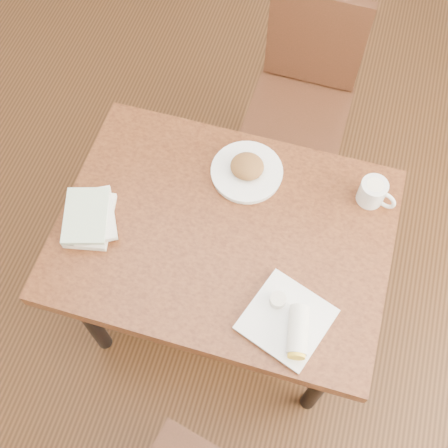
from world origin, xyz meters
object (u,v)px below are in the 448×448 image
(table, at_px, (224,242))
(chair_far, at_px, (304,90))
(coffee_mug, at_px, (373,192))
(plate_burrito, at_px, (290,323))
(book_stack, at_px, (90,218))
(plate_scone, at_px, (247,170))

(table, relative_size, chair_far, 1.15)
(table, distance_m, coffee_mug, 0.53)
(coffee_mug, bearing_deg, chair_far, 119.78)
(table, distance_m, chair_far, 0.86)
(table, height_order, chair_far, chair_far)
(plate_burrito, relative_size, book_stack, 1.20)
(book_stack, bearing_deg, plate_burrito, -12.91)
(plate_scone, distance_m, plate_burrito, 0.56)
(plate_scone, xyz_separation_m, coffee_mug, (0.43, 0.02, 0.02))
(plate_burrito, height_order, book_stack, plate_burrito)
(chair_far, relative_size, book_stack, 3.77)
(chair_far, bearing_deg, coffee_mug, -60.22)
(coffee_mug, xyz_separation_m, book_stack, (-0.88, -0.35, -0.02))
(plate_scone, height_order, coffee_mug, coffee_mug)
(coffee_mug, bearing_deg, plate_burrito, -107.84)
(table, bearing_deg, plate_burrito, -42.10)
(chair_far, xyz_separation_m, plate_scone, (-0.10, -0.61, 0.23))
(chair_far, height_order, book_stack, chair_far)
(plate_scone, bearing_deg, book_stack, -143.95)
(plate_burrito, xyz_separation_m, book_stack, (-0.72, 0.16, 0.00))
(table, xyz_separation_m, plate_burrito, (0.28, -0.25, 0.11))
(chair_far, bearing_deg, plate_scone, -99.04)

